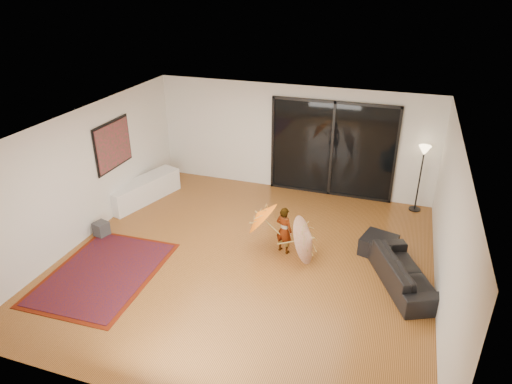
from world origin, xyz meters
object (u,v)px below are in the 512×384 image
at_px(ottoman, 379,245).
at_px(sofa, 405,272).
at_px(media_console, 144,190).
at_px(child, 284,230).

bearing_deg(ottoman, sofa, -60.29).
distance_m(media_console, ottoman, 5.71).
bearing_deg(child, sofa, -169.25).
bearing_deg(sofa, media_console, 51.50).
xyz_separation_m(sofa, ottoman, (-0.52, 0.91, -0.09)).
relative_size(sofa, child, 1.89).
height_order(sofa, ottoman, sofa).
xyz_separation_m(media_console, sofa, (6.20, -1.49, -0.01)).
distance_m(sofa, child, 2.38).
bearing_deg(child, media_console, 3.55).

